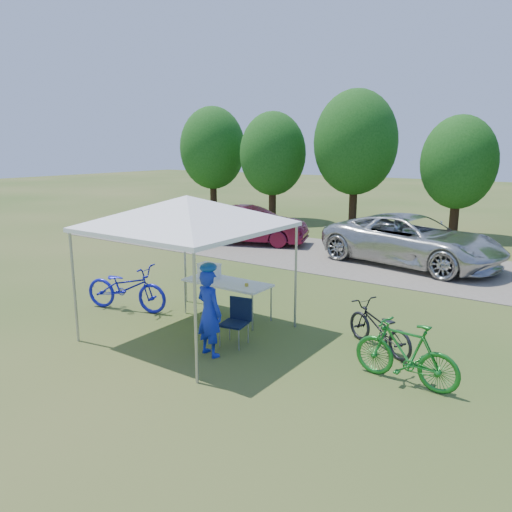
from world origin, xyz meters
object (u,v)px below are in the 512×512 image
at_px(cyclist, 209,313).
at_px(bike_blue, 126,288).
at_px(folding_chair, 237,317).
at_px(bike_dark, 379,327).
at_px(folding_table, 227,284).
at_px(minivan, 412,240).
at_px(bike_green, 406,353).
at_px(cooler, 209,271).
at_px(sedan, 251,225).

height_order(cyclist, bike_blue, cyclist).
bearing_deg(cyclist, folding_chair, -85.83).
xyz_separation_m(cyclist, bike_dark, (2.36, 1.92, -0.35)).
xyz_separation_m(folding_table, bike_dark, (3.35, 0.17, -0.32)).
relative_size(bike_blue, minivan, 0.36).
bearing_deg(folding_table, minivan, 76.51).
bearing_deg(folding_table, bike_green, -11.64).
bearing_deg(bike_dark, cyclist, -23.44).
distance_m(folding_table, folding_chair, 1.52).
xyz_separation_m(cooler, minivan, (2.19, 7.08, -0.17)).
height_order(bike_blue, bike_dark, bike_blue).
xyz_separation_m(cooler, bike_dark, (3.84, 0.17, -0.53)).
xyz_separation_m(bike_blue, bike_dark, (5.49, 1.09, -0.10)).
distance_m(folding_chair, bike_green, 3.12).
relative_size(cooler, bike_dark, 0.28).
bearing_deg(folding_chair, sedan, 113.69).
bearing_deg(minivan, bike_blue, 164.64).
height_order(cooler, bike_green, cooler).
distance_m(cooler, bike_blue, 1.94).
relative_size(folding_table, minivan, 0.35).
bearing_deg(cooler, minivan, 72.80).
xyz_separation_m(folding_chair, bike_green, (3.11, 0.20, -0.01)).
bearing_deg(bike_green, minivan, -158.35).
bearing_deg(cooler, bike_dark, 2.47).
relative_size(cooler, bike_blue, 0.23).
distance_m(cooler, cyclist, 2.30).
bearing_deg(minivan, bike_dark, -156.32).
distance_m(bike_green, bike_dark, 1.32).
height_order(bike_green, bike_dark, bike_green).
bearing_deg(bike_dark, folding_table, -59.77).
relative_size(folding_chair, minivan, 0.16).
bearing_deg(sedan, cyclist, -168.58).
relative_size(folding_chair, bike_dark, 0.53).
relative_size(folding_table, bike_green, 1.14).
height_order(folding_chair, bike_green, bike_green).
relative_size(bike_dark, sedan, 0.39).
height_order(folding_chair, cyclist, cyclist).
distance_m(bike_blue, minivan, 8.88).
distance_m(folding_chair, minivan, 8.16).
bearing_deg(bike_dark, sedan, -104.16).
distance_m(cooler, sedan, 8.01).
relative_size(folding_table, cyclist, 1.23).
distance_m(folding_chair, cooler, 1.94).
distance_m(bike_dark, sedan, 10.31).
relative_size(folding_chair, sedan, 0.21).
height_order(bike_green, minivan, minivan).
height_order(folding_chair, bike_dark, folding_chair).
height_order(bike_blue, minivan, minivan).
height_order(folding_table, sedan, sedan).
distance_m(cooler, bike_dark, 3.88).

